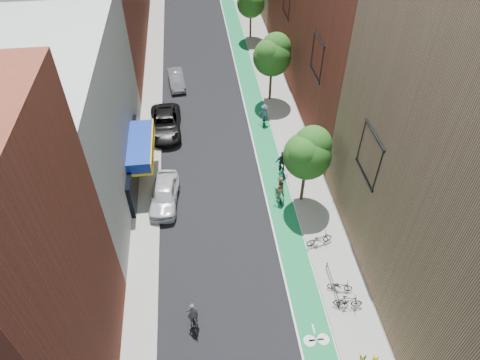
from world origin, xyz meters
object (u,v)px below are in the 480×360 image
object	(u,v)px
cyclist_lane_far	(264,115)
cyclist_lane_near	(279,190)
cyclist_lead	(193,319)
cyclist_lane_mid	(282,166)
parked_car_white	(164,194)
fire_hydrant	(375,359)
parked_car_black	(165,124)
parked_car_silver	(176,79)

from	to	relation	value
cyclist_lane_far	cyclist_lane_near	bearing A→B (deg)	99.31
cyclist_lead	cyclist_lane_mid	world-z (taller)	cyclist_lane_mid
parked_car_white	fire_hydrant	world-z (taller)	parked_car_white
parked_car_black	cyclist_lane_mid	xyz separation A→B (m)	(9.29, -6.94, 0.03)
parked_car_white	parked_car_silver	distance (m)	16.92
fire_hydrant	cyclist_lane_near	bearing A→B (deg)	102.28
parked_car_silver	cyclist_lead	xyz separation A→B (m)	(0.64, -27.12, 0.01)
parked_car_white	cyclist_lane_mid	distance (m)	9.54
cyclist_lead	parked_car_black	bearing A→B (deg)	-92.94
parked_car_black	cyclist_lane_far	size ratio (longest dim) A/B	3.01
parked_car_white	cyclist_lane_near	bearing A→B (deg)	0.81
fire_hydrant	cyclist_lane_mid	bearing A→B (deg)	97.28
cyclist_lane_far	fire_hydrant	size ratio (longest dim) A/B	2.41
parked_car_white	cyclist_lane_near	distance (m)	8.54
parked_car_black	cyclist_lead	world-z (taller)	cyclist_lead
cyclist_lead	cyclist_lane_far	bearing A→B (deg)	-118.59
parked_car_white	cyclist_lead	size ratio (longest dim) A/B	2.29
parked_car_black	cyclist_lead	bearing A→B (deg)	-84.96
parked_car_silver	cyclist_lane_near	bearing A→B (deg)	-73.04
cyclist_lane_near	parked_car_white	bearing A→B (deg)	-13.71
parked_car_white	parked_car_silver	world-z (taller)	parked_car_white
parked_car_silver	cyclist_lane_near	world-z (taller)	cyclist_lane_near
cyclist_lead	cyclist_lane_far	world-z (taller)	cyclist_lead
parked_car_silver	cyclist_lead	bearing A→B (deg)	-94.50
cyclist_lane_near	cyclist_lane_far	xyz separation A→B (m)	(0.50, 9.93, -0.15)
cyclist_lane_far	cyclist_lead	bearing A→B (deg)	81.62
parked_car_silver	cyclist_lane_far	size ratio (longest dim) A/B	2.18
parked_car_white	cyclist_lane_far	size ratio (longest dim) A/B	2.50
fire_hydrant	cyclist_lead	bearing A→B (deg)	160.10
parked_car_black	cyclist_lane_far	distance (m)	9.00
parked_car_white	fire_hydrant	size ratio (longest dim) A/B	6.04
cyclist_lead	cyclist_lane_near	distance (m)	11.65
parked_car_black	fire_hydrant	size ratio (longest dim) A/B	7.27
fire_hydrant	parked_car_white	bearing A→B (deg)	129.55
cyclist_lane_mid	cyclist_lane_near	bearing A→B (deg)	68.87
parked_car_silver	cyclist_lane_mid	size ratio (longest dim) A/B	1.91
cyclist_lane_mid	parked_car_silver	bearing A→B (deg)	-66.51
fire_hydrant	parked_car_black	bearing A→B (deg)	116.43
parked_car_silver	cyclist_lead	world-z (taller)	cyclist_lead
parked_car_black	cyclist_lane_far	bearing A→B (deg)	0.77
parked_car_white	cyclist_lead	world-z (taller)	cyclist_lead
parked_car_white	parked_car_silver	xyz separation A→B (m)	(1.08, 16.89, -0.13)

